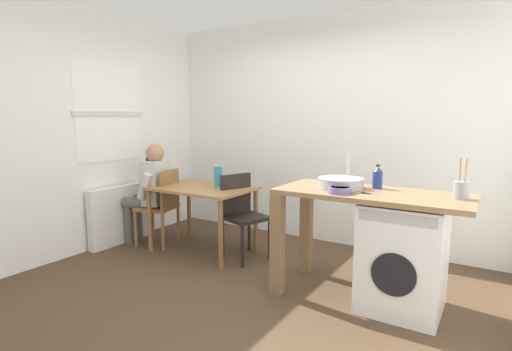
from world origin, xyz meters
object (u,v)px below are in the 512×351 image
at_px(dining_table, 202,195).
at_px(utensil_crock, 461,190).
at_px(bottle_tall_green, 378,178).
at_px(seated_person, 150,189).
at_px(vase, 218,177).
at_px(chair_opposite, 242,211).
at_px(mixing_bowl, 340,190).
at_px(chair_person_seat, 162,203).
at_px(washing_machine, 403,256).

distance_m(dining_table, utensil_crock, 2.61).
height_order(bottle_tall_green, utensil_crock, utensil_crock).
bearing_deg(bottle_tall_green, seated_person, -179.05).
distance_m(bottle_tall_green, vase, 1.82).
height_order(chair_opposite, mixing_bowl, mixing_bowl).
bearing_deg(seated_person, dining_table, -94.35).
relative_size(chair_person_seat, washing_machine, 1.05).
bearing_deg(chair_opposite, dining_table, -61.39).
height_order(chair_opposite, vase, vase).
height_order(chair_person_seat, bottle_tall_green, bottle_tall_green).
distance_m(chair_person_seat, mixing_bowl, 2.37).
xyz_separation_m(seated_person, washing_machine, (2.92, -0.12, -0.24)).
relative_size(chair_opposite, washing_machine, 1.05).
xyz_separation_m(utensil_crock, vase, (-2.43, 0.29, -0.14)).
bearing_deg(chair_opposite, seated_person, -60.88).
distance_m(chair_person_seat, chair_opposite, 1.04).
distance_m(bottle_tall_green, utensil_crock, 0.64).
bearing_deg(mixing_bowl, utensil_crock, 16.85).
xyz_separation_m(bottle_tall_green, utensil_crock, (0.63, -0.11, -0.02)).
relative_size(seated_person, vase, 5.24).
height_order(seated_person, bottle_tall_green, seated_person).
height_order(dining_table, washing_machine, washing_machine).
distance_m(dining_table, vase, 0.28).
relative_size(chair_person_seat, chair_opposite, 1.00).
bearing_deg(mixing_bowl, washing_machine, 23.34).
distance_m(chair_person_seat, washing_machine, 2.77).
distance_m(dining_table, mixing_bowl, 1.84).
bearing_deg(bottle_tall_green, vase, 174.38).
distance_m(bottle_tall_green, mixing_bowl, 0.41).
xyz_separation_m(mixing_bowl, utensil_crock, (0.83, 0.25, 0.04)).
distance_m(chair_opposite, bottle_tall_green, 1.56).
distance_m(washing_machine, mixing_bowl, 0.72).
xyz_separation_m(washing_machine, bottle_tall_green, (-0.27, 0.16, 0.58)).
xyz_separation_m(chair_opposite, mixing_bowl, (1.28, -0.51, 0.44)).
distance_m(mixing_bowl, utensil_crock, 0.86).
distance_m(washing_machine, utensil_crock, 0.67).
xyz_separation_m(chair_person_seat, washing_machine, (2.76, -0.16, -0.08)).
relative_size(chair_person_seat, seated_person, 0.75).
height_order(dining_table, chair_opposite, chair_opposite).
xyz_separation_m(bottle_tall_green, vase, (-1.80, 0.18, -0.16)).
bearing_deg(utensil_crock, vase, 173.22).
bearing_deg(seated_person, bottle_tall_green, -103.16).
relative_size(washing_machine, bottle_tall_green, 4.26).
distance_m(chair_person_seat, seated_person, 0.23).
bearing_deg(washing_machine, mixing_bowl, -156.66).
distance_m(chair_person_seat, bottle_tall_green, 2.55).
relative_size(chair_person_seat, utensil_crock, 3.00).
bearing_deg(mixing_bowl, chair_opposite, 158.07).
height_order(dining_table, chair_person_seat, chair_person_seat).
xyz_separation_m(chair_opposite, utensil_crock, (2.10, -0.26, 0.48)).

